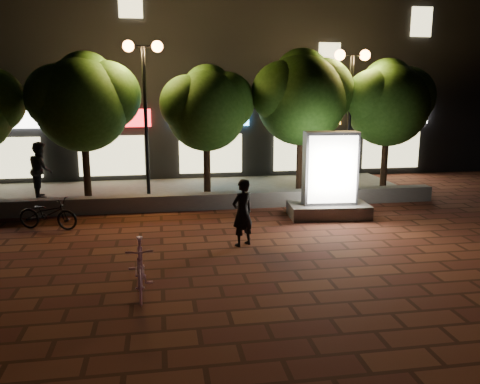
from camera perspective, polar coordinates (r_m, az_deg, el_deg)
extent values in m
plane|color=brown|center=(11.85, -3.67, -6.70)|extent=(80.00, 80.00, 0.00)
cube|color=slate|center=(15.61, -5.16, -1.11)|extent=(16.00, 0.45, 0.50)
cube|color=slate|center=(18.09, -5.74, 0.05)|extent=(16.00, 5.00, 0.08)
cube|color=black|center=(24.21, -7.03, 14.89)|extent=(28.00, 8.00, 10.00)
cube|color=white|center=(20.99, -25.98, 7.63)|extent=(3.20, 0.12, 0.70)
cube|color=beige|center=(21.13, -25.60, 3.58)|extent=(2.60, 0.10, 1.60)
cube|color=red|center=(20.23, -14.96, 8.31)|extent=(3.20, 0.12, 0.70)
cube|color=beige|center=(20.37, -14.73, 4.10)|extent=(2.60, 0.10, 1.60)
cube|color=#45ADF3|center=(20.24, -3.49, 8.70)|extent=(3.20, 0.12, 0.70)
cube|color=beige|center=(20.39, -3.44, 4.49)|extent=(2.60, 0.10, 1.60)
cube|color=#F7A827|center=(21.03, 7.54, 8.75)|extent=(3.20, 0.12, 0.70)
cube|color=beige|center=(21.17, 7.43, 4.70)|extent=(2.60, 0.10, 1.60)
cube|color=white|center=(22.51, 17.45, 8.52)|extent=(3.20, 0.12, 0.70)
cube|color=beige|center=(22.65, 17.20, 4.74)|extent=(2.60, 0.10, 1.60)
cube|color=beige|center=(20.37, -12.69, 20.88)|extent=(0.90, 0.10, 1.20)
cube|color=beige|center=(21.34, 10.39, 15.16)|extent=(0.90, 0.10, 1.20)
cube|color=beige|center=(23.10, 20.43, 18.12)|extent=(0.90, 0.10, 1.20)
cylinder|color=black|center=(16.93, -17.50, 2.87)|extent=(0.24, 0.24, 2.34)
sphere|color=#274E16|center=(16.74, -17.94, 9.62)|extent=(3.00, 3.00, 3.00)
sphere|color=#274E16|center=(16.84, -15.34, 10.81)|extent=(2.25, 2.25, 2.25)
sphere|color=#274E16|center=(16.70, -20.39, 10.31)|extent=(2.10, 2.10, 2.10)
sphere|color=#274E16|center=(17.07, -17.59, 12.20)|extent=(1.95, 1.95, 1.95)
cylinder|color=black|center=(16.84, -3.88, 3.13)|extent=(0.24, 0.24, 2.21)
sphere|color=#274E16|center=(16.65, -3.97, 9.41)|extent=(2.70, 2.70, 2.70)
sphere|color=#274E16|center=(16.91, -1.74, 10.50)|extent=(2.03, 2.03, 2.02)
sphere|color=#274E16|center=(16.45, -6.07, 10.21)|extent=(1.89, 1.89, 1.89)
sphere|color=#274E16|center=(16.99, -3.78, 11.75)|extent=(1.76, 1.76, 1.76)
cylinder|color=black|center=(17.45, 6.99, 3.76)|extent=(0.24, 0.24, 2.43)
sphere|color=#274E16|center=(17.27, 7.17, 10.56)|extent=(3.10, 3.10, 3.10)
sphere|color=#274E16|center=(17.68, 9.47, 11.50)|extent=(2.33, 2.33, 2.33)
sphere|color=#274E16|center=(16.93, 5.03, 11.42)|extent=(2.17, 2.17, 2.17)
sphere|color=#274E16|center=(17.63, 7.23, 13.11)|extent=(2.01, 2.02, 2.02)
cylinder|color=black|center=(18.60, 16.51, 3.66)|extent=(0.24, 0.24, 2.29)
sphere|color=#274E16|center=(18.43, 16.88, 9.65)|extent=(2.90, 2.90, 2.90)
sphere|color=#274E16|center=(18.93, 18.67, 10.50)|extent=(2.18, 2.17, 2.17)
sphere|color=#274E16|center=(18.01, 15.24, 10.49)|extent=(2.03, 2.03, 2.03)
sphere|color=#274E16|center=(18.78, 16.82, 11.90)|extent=(1.89, 1.88, 1.88)
cylinder|color=black|center=(16.41, -10.91, 7.62)|extent=(0.12, 0.12, 5.00)
cylinder|color=black|center=(16.41, -11.27, 16.35)|extent=(0.90, 0.08, 0.08)
sphere|color=orange|center=(16.43, -12.91, 16.27)|extent=(0.36, 0.36, 0.36)
sphere|color=orange|center=(16.40, -9.64, 16.41)|extent=(0.36, 0.36, 0.36)
cylinder|color=black|center=(17.68, 12.62, 7.53)|extent=(0.12, 0.12, 4.80)
cylinder|color=black|center=(17.66, 12.99, 15.31)|extent=(0.90, 0.08, 0.08)
sphere|color=orange|center=(17.50, 11.58, 15.41)|extent=(0.36, 0.36, 0.36)
sphere|color=orange|center=(17.83, 14.38, 15.21)|extent=(0.36, 0.36, 0.36)
cube|color=slate|center=(14.91, 10.29, -2.10)|extent=(2.44, 1.36, 0.39)
cube|color=#4C4C51|center=(14.65, 10.48, 2.75)|extent=(1.61, 0.66, 2.16)
cube|color=white|center=(14.38, 10.78, 2.56)|extent=(1.43, 0.15, 1.97)
cube|color=white|center=(14.92, 10.19, 2.93)|extent=(1.43, 0.15, 1.97)
imported|color=#CB86B5|center=(9.43, -11.56, -8.65)|extent=(0.53, 1.73, 1.03)
imported|color=black|center=(11.88, 0.30, -2.42)|extent=(0.72, 0.65, 1.66)
imported|color=black|center=(14.32, -21.52, -2.37)|extent=(1.77, 1.06, 0.88)
imported|color=black|center=(18.12, -22.22, 2.44)|extent=(0.93, 1.08, 1.92)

